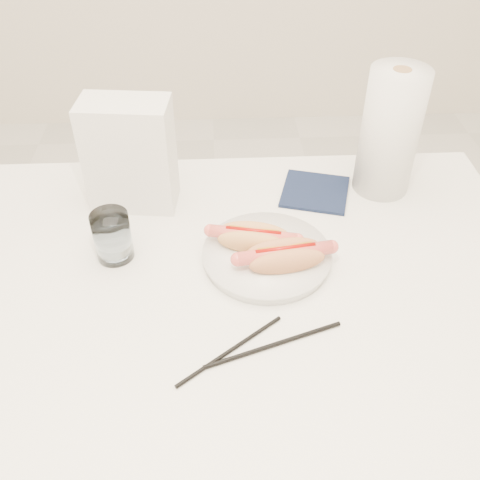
{
  "coord_description": "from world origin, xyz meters",
  "views": [
    {
      "loc": [
        0.01,
        -0.7,
        1.44
      ],
      "look_at": [
        0.05,
        0.02,
        0.82
      ],
      "focal_mm": 41.09,
      "sensor_mm": 36.0,
      "label": 1
    }
  ],
  "objects_px": {
    "hotdog_left": "(253,238)",
    "hotdog_right": "(285,256)",
    "paper_towel_roll": "(390,132)",
    "plate": "(267,257)",
    "napkin_box": "(130,155)",
    "water_glass": "(112,236)",
    "table": "(215,302)"
  },
  "relations": [
    {
      "from": "paper_towel_roll",
      "to": "plate",
      "type": "bearing_deg",
      "value": -139.7
    },
    {
      "from": "water_glass",
      "to": "napkin_box",
      "type": "xyz_separation_m",
      "value": [
        0.02,
        0.17,
        0.07
      ]
    },
    {
      "from": "hotdog_right",
      "to": "water_glass",
      "type": "bearing_deg",
      "value": 160.41
    },
    {
      "from": "hotdog_left",
      "to": "paper_towel_roll",
      "type": "distance_m",
      "value": 0.37
    },
    {
      "from": "hotdog_left",
      "to": "hotdog_right",
      "type": "distance_m",
      "value": 0.07
    },
    {
      "from": "water_glass",
      "to": "napkin_box",
      "type": "height_order",
      "value": "napkin_box"
    },
    {
      "from": "napkin_box",
      "to": "paper_towel_roll",
      "type": "distance_m",
      "value": 0.52
    },
    {
      "from": "table",
      "to": "hotdog_left",
      "type": "height_order",
      "value": "hotdog_left"
    },
    {
      "from": "table",
      "to": "water_glass",
      "type": "height_order",
      "value": "water_glass"
    },
    {
      "from": "hotdog_right",
      "to": "water_glass",
      "type": "xyz_separation_m",
      "value": [
        -0.31,
        0.06,
        0.01
      ]
    },
    {
      "from": "hotdog_left",
      "to": "napkin_box",
      "type": "height_order",
      "value": "napkin_box"
    },
    {
      "from": "table",
      "to": "hotdog_left",
      "type": "relative_size",
      "value": 7.39
    },
    {
      "from": "hotdog_right",
      "to": "hotdog_left",
      "type": "bearing_deg",
      "value": 125.81
    },
    {
      "from": "table",
      "to": "water_glass",
      "type": "xyz_separation_m",
      "value": [
        -0.18,
        0.07,
        0.11
      ]
    },
    {
      "from": "plate",
      "to": "hotdog_left",
      "type": "relative_size",
      "value": 1.4
    },
    {
      "from": "table",
      "to": "plate",
      "type": "distance_m",
      "value": 0.13
    },
    {
      "from": "plate",
      "to": "paper_towel_roll",
      "type": "distance_m",
      "value": 0.37
    },
    {
      "from": "table",
      "to": "plate",
      "type": "height_order",
      "value": "plate"
    },
    {
      "from": "plate",
      "to": "napkin_box",
      "type": "xyz_separation_m",
      "value": [
        -0.26,
        0.2,
        0.1
      ]
    },
    {
      "from": "table",
      "to": "plate",
      "type": "relative_size",
      "value": 5.27
    },
    {
      "from": "hotdog_left",
      "to": "water_glass",
      "type": "height_order",
      "value": "water_glass"
    },
    {
      "from": "napkin_box",
      "to": "hotdog_left",
      "type": "bearing_deg",
      "value": -30.84
    },
    {
      "from": "plate",
      "to": "hotdog_right",
      "type": "bearing_deg",
      "value": -49.23
    },
    {
      "from": "hotdog_left",
      "to": "napkin_box",
      "type": "distance_m",
      "value": 0.3
    },
    {
      "from": "plate",
      "to": "hotdog_right",
      "type": "xyz_separation_m",
      "value": [
        0.03,
        -0.03,
        0.03
      ]
    },
    {
      "from": "napkin_box",
      "to": "water_glass",
      "type": "bearing_deg",
      "value": -91.49
    },
    {
      "from": "hotdog_left",
      "to": "napkin_box",
      "type": "bearing_deg",
      "value": 155.08
    },
    {
      "from": "plate",
      "to": "paper_towel_roll",
      "type": "xyz_separation_m",
      "value": [
        0.27,
        0.23,
        0.12
      ]
    },
    {
      "from": "table",
      "to": "water_glass",
      "type": "distance_m",
      "value": 0.22
    },
    {
      "from": "table",
      "to": "paper_towel_roll",
      "type": "bearing_deg",
      "value": 36.52
    },
    {
      "from": "hotdog_left",
      "to": "paper_towel_roll",
      "type": "bearing_deg",
      "value": 47.62
    },
    {
      "from": "table",
      "to": "paper_towel_roll",
      "type": "distance_m",
      "value": 0.49
    }
  ]
}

